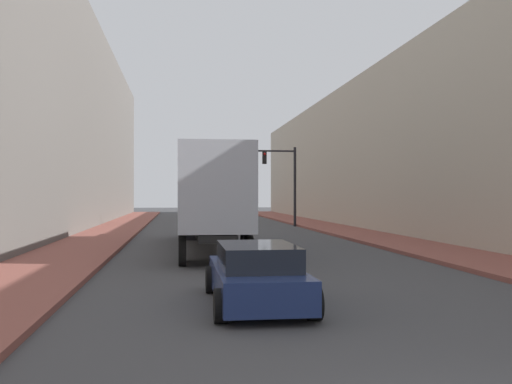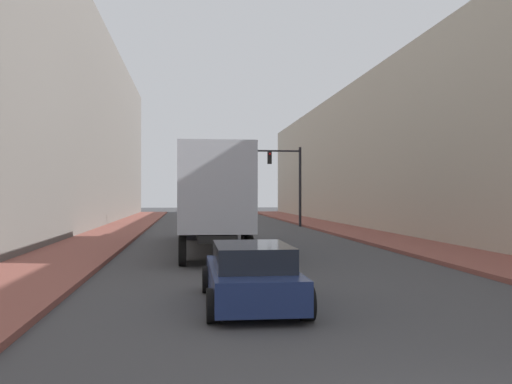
# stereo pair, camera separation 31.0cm
# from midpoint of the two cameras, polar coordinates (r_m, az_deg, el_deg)

# --- Properties ---
(sidewalk_right) EXTENTS (3.33, 80.00, 0.15)m
(sidewalk_right) POSITION_cam_midpoint_polar(r_m,az_deg,el_deg) (35.87, 8.82, -3.91)
(sidewalk_right) COLOR brown
(sidewalk_right) RESTS_ON ground
(sidewalk_left) EXTENTS (3.33, 80.00, 0.15)m
(sidewalk_left) POSITION_cam_midpoint_polar(r_m,az_deg,el_deg) (34.67, -14.78, -4.03)
(sidewalk_left) COLOR brown
(sidewalk_left) RESTS_ON ground
(building_right) EXTENTS (6.00, 80.00, 10.46)m
(building_right) POSITION_cam_midpoint_polar(r_m,az_deg,el_deg) (37.49, 15.68, 4.14)
(building_right) COLOR #BCB29E
(building_right) RESTS_ON ground
(building_left) EXTENTS (6.00, 80.00, 14.82)m
(building_left) POSITION_cam_midpoint_polar(r_m,az_deg,el_deg) (35.83, -22.26, 7.86)
(building_left) COLOR #66605B
(building_left) RESTS_ON ground
(semi_truck) EXTENTS (2.51, 14.06, 4.09)m
(semi_truck) POSITION_cam_midpoint_polar(r_m,az_deg,el_deg) (24.74, -5.23, -0.31)
(semi_truck) COLOR #B2B7C1
(semi_truck) RESTS_ON ground
(sedan_car) EXTENTS (1.99, 4.56, 1.31)m
(sedan_car) POSITION_cam_midpoint_polar(r_m,az_deg,el_deg) (12.27, -0.71, -8.34)
(sedan_car) COLOR navy
(sedan_car) RESTS_ON ground
(traffic_signal_gantry) EXTENTS (6.95, 0.35, 5.88)m
(traffic_signal_gantry) POSITION_cam_midpoint_polar(r_m,az_deg,el_deg) (42.04, 1.39, 2.15)
(traffic_signal_gantry) COLOR black
(traffic_signal_gantry) RESTS_ON ground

